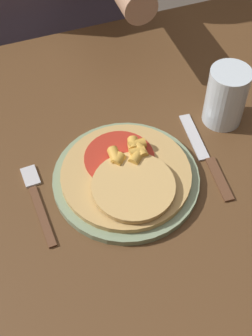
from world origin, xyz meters
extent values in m
plane|color=brown|center=(0.00, 0.00, 0.00)|extent=(8.00, 8.00, 0.00)
cube|color=brown|center=(0.00, 0.00, 0.72)|extent=(0.95, 0.99, 0.03)
cylinder|color=brown|center=(0.42, 0.43, 0.35)|extent=(0.06, 0.06, 0.71)
cylinder|color=gray|center=(-0.03, 0.02, 0.74)|extent=(0.27, 0.27, 0.01)
cylinder|color=tan|center=(-0.03, 0.02, 0.76)|extent=(0.24, 0.24, 0.01)
cylinder|color=#B22D1E|center=(-0.03, 0.06, 0.76)|extent=(0.13, 0.13, 0.00)
cylinder|color=tan|center=(-0.03, -0.02, 0.77)|extent=(0.15, 0.15, 0.01)
cylinder|color=gold|center=(0.01, 0.05, 0.78)|extent=(0.02, 0.03, 0.02)
cylinder|color=gold|center=(-0.04, 0.04, 0.78)|extent=(0.03, 0.03, 0.02)
cylinder|color=gold|center=(0.00, 0.07, 0.78)|extent=(0.03, 0.03, 0.02)
cylinder|color=gold|center=(0.00, 0.05, 0.78)|extent=(0.03, 0.02, 0.02)
cylinder|color=gold|center=(-0.01, 0.04, 0.78)|extent=(0.03, 0.03, 0.02)
cylinder|color=gold|center=(-0.04, 0.06, 0.78)|extent=(0.02, 0.03, 0.02)
cylinder|color=gold|center=(0.01, 0.07, 0.78)|extent=(0.03, 0.02, 0.02)
cube|color=brown|center=(-0.19, 0.00, 0.74)|extent=(0.02, 0.13, 0.00)
cube|color=silver|center=(-0.19, 0.09, 0.74)|extent=(0.03, 0.05, 0.00)
cube|color=brown|center=(0.13, -0.03, 0.74)|extent=(0.03, 0.10, 0.00)
cube|color=silver|center=(0.13, 0.08, 0.74)|extent=(0.03, 0.12, 0.00)
cylinder|color=silver|center=(0.21, 0.10, 0.80)|extent=(0.08, 0.08, 0.12)
cylinder|color=#2D2D38|center=(-0.11, 0.69, 0.25)|extent=(0.11, 0.11, 0.51)
cylinder|color=#2D2D38|center=(0.07, 0.69, 0.25)|extent=(0.11, 0.11, 0.51)
camera|label=1|loc=(-0.20, -0.45, 1.43)|focal=50.00mm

